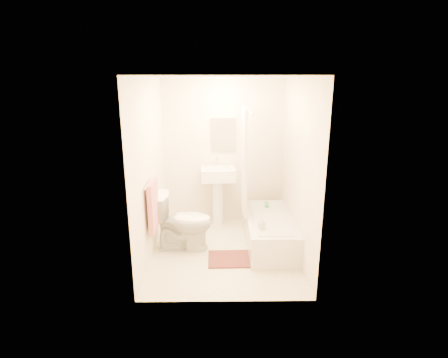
{
  "coord_description": "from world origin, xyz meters",
  "views": [
    {
      "loc": [
        -0.06,
        -4.55,
        2.34
      ],
      "look_at": [
        0.0,
        0.25,
        1.0
      ],
      "focal_mm": 28.0,
      "sensor_mm": 36.0,
      "label": 1
    }
  ],
  "objects_px": {
    "toilet": "(183,222)",
    "soap_bottle": "(262,223)",
    "bathtub": "(269,231)",
    "sink": "(218,194)",
    "bath_mat": "(232,259)"
  },
  "relations": [
    {
      "from": "bath_mat",
      "to": "soap_bottle",
      "type": "distance_m",
      "value": 0.65
    },
    {
      "from": "sink",
      "to": "bath_mat",
      "type": "relative_size",
      "value": 1.68
    },
    {
      "from": "toilet",
      "to": "sink",
      "type": "height_order",
      "value": "sink"
    },
    {
      "from": "soap_bottle",
      "to": "toilet",
      "type": "bearing_deg",
      "value": 163.11
    },
    {
      "from": "bath_mat",
      "to": "sink",
      "type": "bearing_deg",
      "value": 98.81
    },
    {
      "from": "bathtub",
      "to": "soap_bottle",
      "type": "distance_m",
      "value": 0.56
    },
    {
      "from": "toilet",
      "to": "sink",
      "type": "bearing_deg",
      "value": -26.52
    },
    {
      "from": "sink",
      "to": "soap_bottle",
      "type": "xyz_separation_m",
      "value": [
        0.59,
        -1.2,
        -0.02
      ]
    },
    {
      "from": "sink",
      "to": "soap_bottle",
      "type": "relative_size",
      "value": 6.08
    },
    {
      "from": "toilet",
      "to": "soap_bottle",
      "type": "relative_size",
      "value": 4.73
    },
    {
      "from": "bathtub",
      "to": "soap_bottle",
      "type": "xyz_separation_m",
      "value": [
        -0.17,
        -0.44,
        0.3
      ]
    },
    {
      "from": "bathtub",
      "to": "bath_mat",
      "type": "distance_m",
      "value": 0.77
    },
    {
      "from": "bath_mat",
      "to": "soap_bottle",
      "type": "height_order",
      "value": "soap_bottle"
    },
    {
      "from": "sink",
      "to": "soap_bottle",
      "type": "distance_m",
      "value": 1.34
    },
    {
      "from": "toilet",
      "to": "bathtub",
      "type": "bearing_deg",
      "value": -81.57
    }
  ]
}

